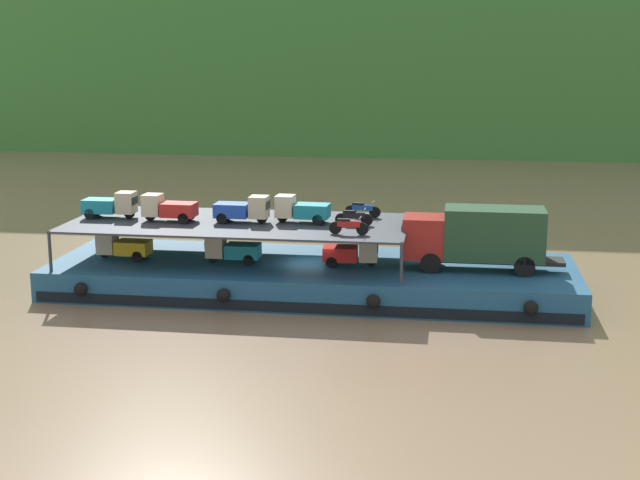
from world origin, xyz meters
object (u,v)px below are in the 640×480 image
(motorcycle_upper_port, at_px, (348,226))
(mini_truck_upper_mid, at_px, (168,208))
(motorcycle_upper_centre, at_px, (354,217))
(motorcycle_upper_stbd, at_px, (362,209))
(cargo_barge, at_px, (312,277))
(mini_truck_upper_stern, at_px, (111,205))
(covered_lorry, at_px, (478,236))
(mini_truck_upper_bow, at_px, (301,209))
(mini_truck_lower_mid, at_px, (352,252))
(mini_truck_lower_stern, at_px, (123,246))
(mini_truck_lower_aft, at_px, (232,249))
(mini_truck_upper_fore, at_px, (243,209))

(motorcycle_upper_port, bearing_deg, mini_truck_upper_mid, 168.71)
(motorcycle_upper_centre, xyz_separation_m, motorcycle_upper_stbd, (0.21, 2.24, 0.00))
(motorcycle_upper_port, xyz_separation_m, motorcycle_upper_stbd, (0.20, 4.47, 0.00))
(cargo_barge, relative_size, mini_truck_upper_stern, 9.60)
(motorcycle_upper_centre, bearing_deg, motorcycle_upper_port, -89.79)
(covered_lorry, relative_size, motorcycle_upper_centre, 4.14)
(mini_truck_upper_bow, height_order, motorcycle_upper_stbd, mini_truck_upper_bow)
(covered_lorry, distance_m, mini_truck_upper_bow, 8.90)
(mini_truck_upper_stern, bearing_deg, motorcycle_upper_port, -10.55)
(covered_lorry, bearing_deg, mini_truck_lower_mid, -179.06)
(mini_truck_upper_bow, bearing_deg, motorcycle_upper_port, -43.26)
(cargo_barge, height_order, mini_truck_lower_stern, mini_truck_lower_stern)
(mini_truck_lower_aft, relative_size, mini_truck_upper_mid, 0.99)
(cargo_barge, xyz_separation_m, motorcycle_upper_stbd, (2.31, 2.26, 3.18))
(covered_lorry, relative_size, mini_truck_upper_stern, 2.86)
(mini_truck_lower_mid, height_order, motorcycle_upper_centre, motorcycle_upper_centre)
(mini_truck_upper_mid, height_order, motorcycle_upper_stbd, mini_truck_upper_mid)
(mini_truck_lower_aft, relative_size, mini_truck_lower_mid, 0.99)
(mini_truck_upper_stern, relative_size, motorcycle_upper_port, 1.45)
(covered_lorry, bearing_deg, mini_truck_lower_stern, -178.84)
(mini_truck_lower_mid, xyz_separation_m, motorcycle_upper_stbd, (0.25, 2.56, 1.74))
(mini_truck_lower_aft, bearing_deg, covered_lorry, 1.45)
(motorcycle_upper_stbd, bearing_deg, mini_truck_lower_aft, -156.41)
(mini_truck_upper_stern, distance_m, mini_truck_upper_fore, 7.10)
(mini_truck_upper_mid, xyz_separation_m, motorcycle_upper_centre, (9.46, 0.34, -0.26))
(mini_truck_upper_fore, height_order, mini_truck_upper_bow, same)
(mini_truck_upper_bow, xyz_separation_m, motorcycle_upper_port, (2.70, -2.54, -0.26))
(covered_lorry, height_order, motorcycle_upper_centre, covered_lorry)
(mini_truck_lower_stern, bearing_deg, mini_truck_lower_aft, 0.56)
(cargo_barge, bearing_deg, mini_truck_upper_fore, -178.95)
(mini_truck_upper_bow, distance_m, motorcycle_upper_centre, 2.72)
(covered_lorry, distance_m, mini_truck_lower_mid, 6.26)
(mini_truck_lower_aft, relative_size, motorcycle_upper_stbd, 1.45)
(mini_truck_lower_mid, distance_m, motorcycle_upper_stbd, 3.11)
(motorcycle_upper_stbd, bearing_deg, mini_truck_lower_mid, -95.68)
(cargo_barge, xyz_separation_m, mini_truck_upper_mid, (-7.37, -0.32, 3.44))
(mini_truck_lower_mid, bearing_deg, mini_truck_lower_stern, -178.72)
(cargo_barge, xyz_separation_m, motorcycle_upper_port, (2.10, -2.21, 3.18))
(motorcycle_upper_centre, bearing_deg, mini_truck_lower_aft, -175.08)
(mini_truck_upper_mid, xyz_separation_m, motorcycle_upper_port, (9.47, -1.89, -0.26))
(mini_truck_lower_aft, bearing_deg, motorcycle_upper_stbd, 23.59)
(mini_truck_lower_stern, distance_m, motorcycle_upper_stbd, 12.55)
(mini_truck_lower_mid, relative_size, mini_truck_upper_bow, 1.00)
(mini_truck_lower_stern, distance_m, mini_truck_upper_stern, 2.28)
(mini_truck_lower_stern, xyz_separation_m, mini_truck_upper_bow, (9.20, 0.89, 2.00))
(cargo_barge, distance_m, motorcycle_upper_stbd, 4.54)
(covered_lorry, height_order, motorcycle_upper_stbd, covered_lorry)
(cargo_barge, distance_m, mini_truck_upper_stern, 11.18)
(mini_truck_upper_bow, bearing_deg, covered_lorry, -3.40)
(mini_truck_lower_mid, xyz_separation_m, motorcycle_upper_centre, (0.04, 0.32, 1.74))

